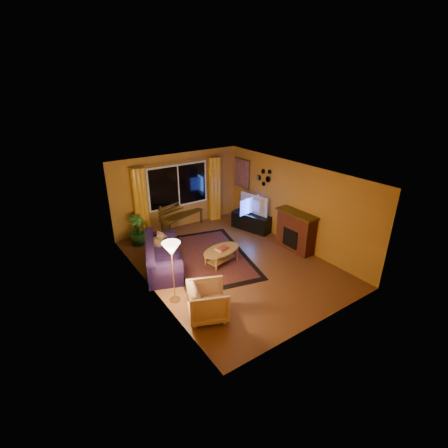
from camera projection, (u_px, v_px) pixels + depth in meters
floor at (230, 263)px, 8.91m from camera, size 4.50×6.00×0.02m
ceiling at (231, 173)px, 7.90m from camera, size 4.50×6.00×0.02m
wall_back at (178, 191)px, 10.69m from camera, size 4.50×0.02×2.50m
wall_left at (148, 243)px, 7.24m from camera, size 0.02×6.00×2.50m
wall_right at (293, 204)px, 9.57m from camera, size 0.02×6.00×2.50m
window at (178, 186)px, 10.56m from camera, size 2.00×0.02×1.30m
curtain_rod at (178, 162)px, 10.20m from camera, size 3.20×0.03×0.03m
curtain_left at (141, 204)px, 9.95m from camera, size 0.36×0.36×2.24m
curtain_right at (215, 189)px, 11.33m from camera, size 0.36×0.36×2.24m
bench at (182, 222)px, 10.88m from camera, size 1.71×0.98×0.49m
potted_plant at (137, 230)px, 9.73m from camera, size 0.69×0.69×0.93m
sofa at (163, 255)px, 8.49m from camera, size 1.49×2.14×0.80m
dog at (158, 240)px, 8.75m from camera, size 0.37×0.48×0.50m
armchair at (208, 300)px, 6.71m from camera, size 0.99×1.02×0.82m
floor_lamp at (173, 273)px, 7.08m from camera, size 0.27×0.27×1.46m
rug at (209, 257)px, 9.19m from camera, size 2.80×3.68×0.02m
coffee_table at (222, 256)px, 8.80m from camera, size 1.36×1.36×0.42m
tv_console at (251, 222)px, 10.80m from camera, size 0.82×1.41×0.56m
television at (252, 205)px, 10.56m from camera, size 0.37×1.12×0.64m
fireplace at (296, 232)px, 9.44m from camera, size 0.40×1.20×1.10m
mirror_cluster at (264, 176)px, 10.31m from camera, size 0.06×0.60×0.56m
painting at (242, 173)px, 11.24m from camera, size 0.04×0.76×0.96m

